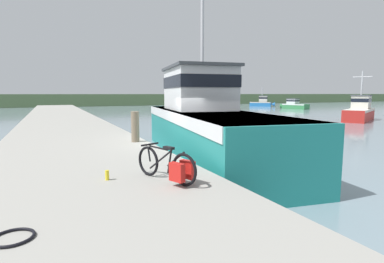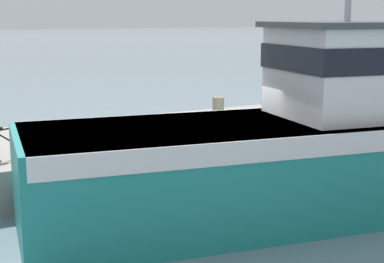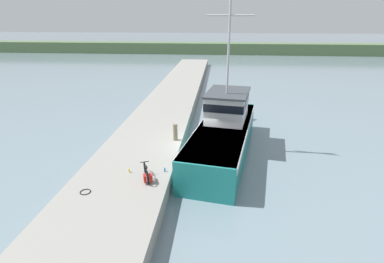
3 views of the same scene
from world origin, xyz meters
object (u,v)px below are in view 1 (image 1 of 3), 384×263
Objects in this scene: mooring_post at (135,127)px; water_bottle_by_bike at (185,164)px; boat_orange_near at (294,105)px; bicycle_touring at (171,166)px; boat_blue_far at (360,111)px; boat_red_outer at (262,102)px; fishing_boat_main at (203,122)px; water_bottle_on_curb at (107,175)px.

mooring_post is 5.31× the size of water_bottle_by_bike.
bicycle_touring is at bearing -153.82° from boat_orange_near.
boat_blue_far is 28.72m from water_bottle_by_bike.
mooring_post is (-37.61, -40.18, 0.61)m from boat_red_outer.
mooring_post is at bearing 2.58° from boat_red_outer.
boat_blue_far is at bearing 23.99° from boat_red_outer.
boat_blue_far is (-10.81, -20.08, 0.23)m from boat_orange_near.
water_bottle_by_bike is at bearing 30.26° from bicycle_touring.
fishing_boat_main is 1.80× the size of boat_blue_far.
boat_blue_far is 37.88× the size of water_bottle_on_curb.
boat_red_outer is at bearing 65.21° from boat_orange_near.
boat_orange_near reaches higher than water_bottle_by_bike.
boat_red_outer is (12.27, 30.85, -0.07)m from boat_blue_far.
boat_red_outer is at bearing 28.13° from bicycle_touring.
boat_red_outer is at bearing 58.58° from fishing_boat_main.
fishing_boat_main reaches higher than mooring_post.
bicycle_touring reaches higher than water_bottle_by_bike.
boat_orange_near reaches higher than bicycle_touring.
water_bottle_by_bike is at bearing 5.50° from boat_red_outer.
boat_orange_near is 1.15× the size of boat_red_outer.
fishing_boat_main is 8.49× the size of bicycle_touring.
water_bottle_on_curb is (-39.38, -44.70, 0.16)m from boat_red_outer.
water_bottle_on_curb is at bearing -111.39° from mooring_post.
fishing_boat_main is 6.02m from water_bottle_by_bike.
fishing_boat_main is 23.73m from boat_blue_far.
bicycle_touring is (-3.86, -6.04, -0.22)m from fishing_boat_main.
boat_blue_far is (22.14, 8.50, -0.53)m from fishing_boat_main.
water_bottle_on_curb is at bearing 126.62° from bicycle_touring.
boat_orange_near is (32.96, 28.58, -0.75)m from fishing_boat_main.
boat_orange_near is at bearing 50.69° from fishing_boat_main.
mooring_post is at bearing -96.69° from boat_blue_far.
bicycle_touring is at bearing -97.25° from mooring_post.
boat_blue_far is 4.73× the size of bicycle_touring.
boat_blue_far is 27.01m from mooring_post.
water_bottle_on_curb is at bearing -155.24° from boat_orange_near.
water_bottle_on_curb is at bearing 4.31° from boat_red_outer.
water_bottle_on_curb is (-4.96, -5.35, -0.44)m from fishing_boat_main.
boat_red_outer is 58.20m from water_bottle_by_bike.
water_bottle_by_bike reaches higher than water_bottle_on_curb.
water_bottle_by_bike is (-36.09, -33.70, 0.32)m from boat_orange_near.
boat_red_outer reaches higher than water_bottle_on_curb.
mooring_post is 5.51× the size of water_bottle_on_curb.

